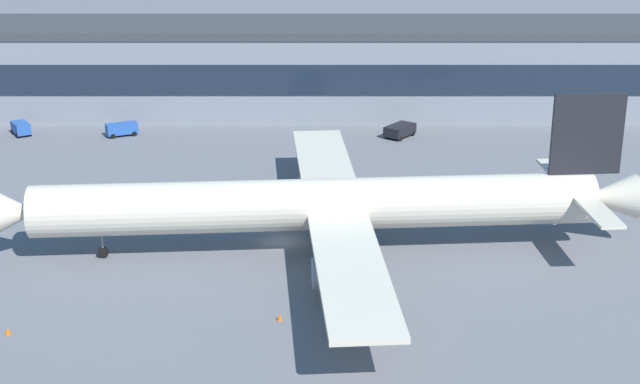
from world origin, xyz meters
name	(u,v)px	position (x,y,z in m)	size (l,w,h in m)	color
ground_plane	(284,242)	(0.00, 0.00, 0.00)	(600.00, 600.00, 0.00)	slate
terminal_building	(297,67)	(0.00, 53.88, 6.97)	(198.43, 18.19, 13.90)	gray
airliner	(329,204)	(4.68, -2.48, 5.08)	(65.14, 56.24, 16.01)	beige
baggage_tug	(25,128)	(-38.94, 40.14, 1.09)	(3.59, 4.11, 1.85)	#2651A5
follow_me_car	(126,128)	(-24.28, 39.83, 1.09)	(4.79, 3.58, 1.85)	#2651A5
pushback_tractor	(404,130)	(15.64, 39.30, 1.05)	(4.98, 5.39, 1.75)	black
traffic_cone_0	(283,317)	(0.62, -17.81, 0.31)	(0.49, 0.49, 0.61)	#F2590C
traffic_cone_1	(329,288)	(4.65, -12.08, 0.37)	(0.59, 0.59, 0.73)	#F2590C
traffic_cone_2	(12,330)	(-22.21, -20.36, 0.32)	(0.52, 0.52, 0.65)	#F2590C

